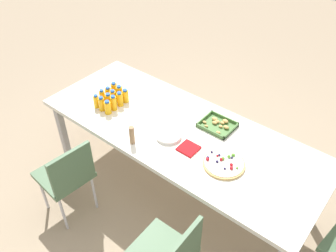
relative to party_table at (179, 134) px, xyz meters
The scene contains 20 objects.
ground_plane 0.68m from the party_table, ahead, with size 12.00×12.00×0.00m, color gray.
party_table is the anchor object (origin of this frame).
chair_near_left 1.00m from the party_table, 122.92° to the right, with size 0.43×0.43×0.83m.
juice_bottle_0 0.82m from the party_table, 163.70° to the right, with size 0.05×0.05×0.13m.
juice_bottle_1 0.76m from the party_table, 162.23° to the right, with size 0.06×0.06×0.14m.
juice_bottle_2 0.68m from the party_table, 160.34° to the right, with size 0.06×0.06×0.13m.
juice_bottle_3 0.81m from the party_table, 169.07° to the right, with size 0.05×0.05×0.15m.
juice_bottle_4 0.73m from the party_table, 168.22° to the right, with size 0.06×0.06×0.14m.
juice_bottle_5 0.66m from the party_table, 166.29° to the right, with size 0.06×0.06×0.15m.
juice_bottle_6 0.80m from the party_table, behind, with size 0.06×0.06×0.13m.
juice_bottle_7 0.73m from the party_table, behind, with size 0.06×0.06×0.14m.
juice_bottle_8 0.65m from the party_table, behind, with size 0.06×0.06×0.14m.
juice_bottle_9 0.79m from the party_table, behind, with size 0.06×0.06×0.15m.
juice_bottle_10 0.72m from the party_table, behind, with size 0.06×0.06×0.15m.
juice_bottle_11 0.65m from the party_table, behind, with size 0.06×0.06×0.13m.
fruit_pizza 0.53m from the party_table, 12.74° to the right, with size 0.32×0.32×0.05m.
snack_tray 0.34m from the party_table, 46.35° to the left, with size 0.28×0.25×0.04m.
plate_stack 0.15m from the party_table, 93.84° to the right, with size 0.21×0.21×0.03m.
napkin_stack 0.26m from the party_table, 35.86° to the right, with size 0.15×0.15×0.02m, color red.
cardboard_tube 0.44m from the party_table, 117.02° to the right, with size 0.04×0.04×0.17m, color #9E7A56.
Camera 1 is at (1.36, -1.82, 2.67)m, focal length 37.47 mm.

